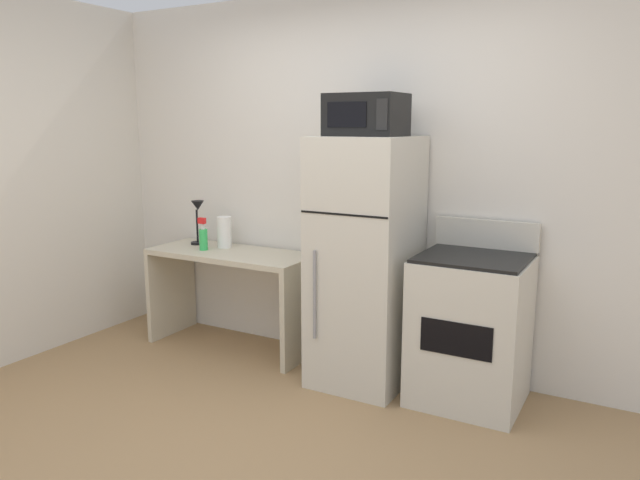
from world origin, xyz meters
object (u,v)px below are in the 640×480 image
(desk, at_px, (232,279))
(paper_towel_roll, at_px, (224,232))
(microwave, at_px, (366,115))
(desk_lamp, at_px, (198,215))
(refrigerator, at_px, (366,262))
(oven_range, at_px, (470,328))
(spray_bottle, at_px, (203,237))

(desk, relative_size, paper_towel_roll, 5.33)
(desk, xyz_separation_m, microwave, (1.14, -0.08, 1.22))
(desk_lamp, xyz_separation_m, microwave, (1.52, -0.16, 0.76))
(refrigerator, distance_m, oven_range, 0.78)
(paper_towel_roll, bearing_deg, refrigerator, -7.15)
(microwave, bearing_deg, refrigerator, 90.31)
(paper_towel_roll, bearing_deg, oven_range, -3.76)
(paper_towel_roll, height_order, refrigerator, refrigerator)
(desk_lamp, bearing_deg, desk, -11.68)
(desk_lamp, bearing_deg, paper_towel_roll, 4.28)
(desk, height_order, spray_bottle, spray_bottle)
(spray_bottle, bearing_deg, desk, 16.03)
(refrigerator, bearing_deg, desk, 176.82)
(paper_towel_roll, bearing_deg, desk_lamp, -175.72)
(desk_lamp, xyz_separation_m, oven_range, (2.22, -0.11, -0.52))
(refrigerator, bearing_deg, desk_lamp, 174.67)
(paper_towel_roll, bearing_deg, desk, -35.54)
(desk_lamp, xyz_separation_m, spray_bottle, (0.17, -0.14, -0.14))
(desk_lamp, height_order, paper_towel_roll, desk_lamp)
(desk_lamp, distance_m, spray_bottle, 0.26)
(desk_lamp, relative_size, refrigerator, 0.22)
(spray_bottle, relative_size, oven_range, 0.23)
(oven_range, bearing_deg, spray_bottle, -179.20)
(spray_bottle, height_order, refrigerator, refrigerator)
(spray_bottle, distance_m, oven_range, 2.09)
(paper_towel_roll, height_order, spray_bottle, spray_bottle)
(refrigerator, bearing_deg, microwave, -89.69)
(desk, bearing_deg, spray_bottle, -163.97)
(spray_bottle, distance_m, microwave, 1.63)
(refrigerator, bearing_deg, spray_bottle, 179.90)
(desk, distance_m, microwave, 1.67)
(desk, bearing_deg, microwave, -4.24)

